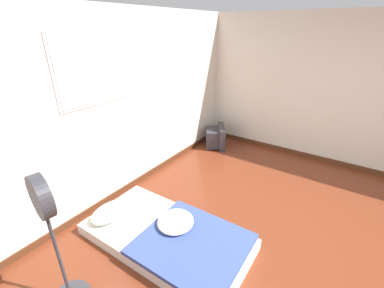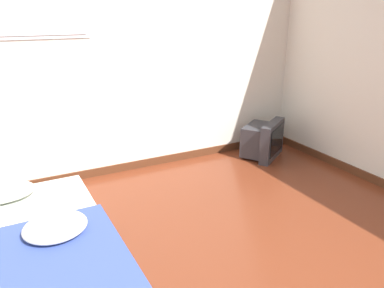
% 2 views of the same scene
% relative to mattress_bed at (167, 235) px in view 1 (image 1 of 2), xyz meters
% --- Properties ---
extents(ground_plane, '(20.00, 20.00, 0.00)m').
position_rel_mattress_bed_xyz_m(ground_plane, '(0.67, -1.64, -0.10)').
color(ground_plane, maroon).
extents(wall_back, '(7.55, 0.08, 2.60)m').
position_rel_mattress_bed_xyz_m(wall_back, '(0.66, 1.24, 1.19)').
color(wall_back, silver).
rests_on(wall_back, ground_plane).
extents(wall_right, '(0.08, 8.10, 2.60)m').
position_rel_mattress_bed_xyz_m(wall_right, '(3.27, -1.64, 1.18)').
color(wall_right, silver).
rests_on(wall_right, ground_plane).
extents(mattress_bed, '(1.05, 1.98, 0.29)m').
position_rel_mattress_bed_xyz_m(mattress_bed, '(0.00, 0.00, 0.00)').
color(mattress_bed, silver).
rests_on(mattress_bed, ground_plane).
extents(crt_tv, '(0.64, 0.60, 0.45)m').
position_rel_mattress_bed_xyz_m(crt_tv, '(2.67, 0.85, 0.11)').
color(crt_tv, '#333338').
rests_on(crt_tv, ground_plane).
extents(standing_fan, '(0.36, 0.37, 1.36)m').
position_rel_mattress_bed_xyz_m(standing_fan, '(-1.06, 0.30, 0.81)').
color(standing_fan, '#333338').
rests_on(standing_fan, ground_plane).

